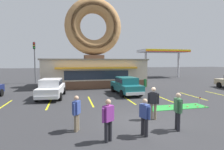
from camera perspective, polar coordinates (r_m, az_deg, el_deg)
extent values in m
plane|color=#2D2D30|center=(9.45, 9.83, -14.46)|extent=(160.00, 160.00, 0.00)
cube|color=brown|center=(22.54, -5.90, -2.24)|extent=(12.00, 6.00, 0.90)
cube|color=beige|center=(22.41, -5.93, 1.83)|extent=(12.00, 6.00, 2.30)
cube|color=slate|center=(22.39, -5.96, 4.98)|extent=(12.30, 6.30, 0.16)
cube|color=orange|center=(19.14, -4.66, 2.30)|extent=(9.00, 0.60, 0.20)
cube|color=#232D3D|center=(19.46, -4.77, -0.02)|extent=(7.20, 0.03, 1.00)
cube|color=brown|center=(22.40, -5.96, 5.82)|extent=(2.40, 1.80, 0.50)
torus|color=#B27F4C|center=(22.81, -6.04, 15.40)|extent=(7.10, 1.90, 7.10)
torus|color=#936038|center=(22.40, -5.90, 15.61)|extent=(6.25, 1.05, 6.24)
cube|color=green|center=(12.60, 20.11, -9.78)|extent=(4.18, 1.21, 0.03)
torus|color=#D17F47|center=(12.56, 18.32, -9.63)|extent=(0.13, 0.13, 0.04)
torus|color=#A5724C|center=(13.35, 28.14, -9.10)|extent=(0.13, 0.13, 0.04)
torus|color=#A5724C|center=(11.97, 12.02, -10.19)|extent=(0.13, 0.13, 0.04)
torus|color=#D17F47|center=(12.89, 23.45, -9.41)|extent=(0.13, 0.13, 0.04)
torus|color=brown|center=(13.74, 25.61, -8.63)|extent=(0.13, 0.13, 0.04)
torus|color=brown|center=(13.08, 26.21, -9.30)|extent=(0.13, 0.13, 0.04)
sphere|color=white|center=(12.34, 17.98, -9.86)|extent=(0.04, 0.04, 0.04)
cylinder|color=silver|center=(13.65, 26.56, -7.64)|extent=(0.01, 0.01, 0.55)
cube|color=red|center=(13.65, 26.79, -6.69)|extent=(0.12, 0.01, 0.08)
cube|color=silver|center=(15.69, -19.12, -4.59)|extent=(2.08, 4.52, 0.68)
cube|color=silver|center=(15.46, -19.27, -2.33)|extent=(1.71, 2.21, 0.60)
cube|color=#232D3D|center=(15.45, -19.27, -2.25)|extent=(1.73, 2.13, 0.36)
cube|color=silver|center=(17.90, -17.86, -4.25)|extent=(1.67, 0.22, 0.24)
cube|color=silver|center=(13.57, -20.73, -7.04)|extent=(1.67, 0.22, 0.24)
cylinder|color=black|center=(17.23, -21.19, -5.00)|extent=(0.27, 0.65, 0.64)
cylinder|color=black|center=(16.95, -15.34, -5.01)|extent=(0.27, 0.65, 0.64)
cylinder|color=black|center=(14.62, -23.44, -6.71)|extent=(0.27, 0.65, 0.64)
cylinder|color=black|center=(14.28, -16.53, -6.78)|extent=(0.27, 0.65, 0.64)
cylinder|color=black|center=(18.20, -32.48, -4.90)|extent=(0.24, 0.65, 0.64)
cube|color=silver|center=(25.25, 31.72, -2.23)|extent=(1.67, 0.15, 0.24)
cylinder|color=black|center=(24.04, 31.60, -2.77)|extent=(0.24, 0.65, 0.64)
cube|color=#196066|center=(16.50, 4.55, -3.93)|extent=(1.98, 4.48, 0.68)
cube|color=#196066|center=(16.28, 4.75, -1.77)|extent=(1.66, 2.18, 0.60)
cube|color=#232D3D|center=(16.27, 4.75, -1.70)|extent=(1.68, 2.09, 0.36)
cube|color=silver|center=(18.61, 2.10, -3.71)|extent=(1.67, 0.18, 0.24)
cube|color=silver|center=(14.50, 7.69, -6.07)|extent=(1.67, 0.18, 0.24)
cylinder|color=black|center=(17.55, 0.26, -4.53)|extent=(0.25, 0.65, 0.64)
cylinder|color=black|center=(18.12, 5.62, -4.27)|extent=(0.25, 0.65, 0.64)
cylinder|color=black|center=(14.99, 3.24, -6.08)|extent=(0.25, 0.65, 0.64)
cylinder|color=black|center=(15.65, 9.36, -5.68)|extent=(0.25, 0.65, 0.64)
cylinder|color=#232328|center=(6.90, -1.88, -18.11)|extent=(0.15, 0.15, 0.80)
cylinder|color=#232328|center=(7.02, -0.61, -17.69)|extent=(0.15, 0.15, 0.80)
cube|color=#8C3393|center=(6.73, -1.25, -12.40)|extent=(0.45, 0.40, 0.59)
cylinder|color=#8C3393|center=(6.58, -2.89, -13.07)|extent=(0.10, 0.10, 0.54)
cylinder|color=#8C3393|center=(6.90, 0.31, -12.22)|extent=(0.10, 0.10, 0.54)
sphere|color=tan|center=(6.62, -1.26, -8.81)|extent=(0.22, 0.22, 0.22)
cylinder|color=#232328|center=(7.50, 11.15, -16.49)|extent=(0.15, 0.15, 0.76)
cylinder|color=#232328|center=(7.63, 10.00, -16.11)|extent=(0.15, 0.15, 0.76)
cube|color=#33478C|center=(7.36, 10.64, -11.50)|extent=(0.37, 0.44, 0.56)
cylinder|color=#33478C|center=(7.20, 12.12, -12.10)|extent=(0.10, 0.10, 0.51)
cylinder|color=#33478C|center=(7.53, 9.23, -11.32)|extent=(0.10, 0.10, 0.51)
sphere|color=beige|center=(7.26, 10.69, -8.39)|extent=(0.20, 0.20, 0.20)
cylinder|color=#7F7056|center=(7.98, -11.75, -15.15)|extent=(0.15, 0.15, 0.77)
cylinder|color=#7F7056|center=(8.16, -11.17, -14.71)|extent=(0.15, 0.15, 0.77)
cube|color=#33478C|center=(7.88, -11.53, -10.34)|extent=(0.38, 0.45, 0.56)
cylinder|color=#33478C|center=(7.66, -12.29, -10.99)|extent=(0.10, 0.10, 0.52)
cylinder|color=#33478C|center=(8.10, -10.82, -10.11)|extent=(0.10, 0.10, 0.52)
sphere|color=tan|center=(7.78, -11.58, -7.38)|extent=(0.21, 0.21, 0.21)
cylinder|color=#232328|center=(8.59, 20.36, -13.73)|extent=(0.15, 0.15, 0.82)
cylinder|color=#232328|center=(8.41, 20.88, -14.13)|extent=(0.15, 0.15, 0.82)
cube|color=#386B42|center=(8.31, 20.75, -9.25)|extent=(0.31, 0.42, 0.60)
cylinder|color=#386B42|center=(8.54, 20.11, -9.07)|extent=(0.10, 0.10, 0.55)
cylinder|color=#386B42|center=(8.09, 21.43, -9.85)|extent=(0.10, 0.10, 0.55)
sphere|color=beige|center=(8.22, 20.84, -6.25)|extent=(0.22, 0.22, 0.22)
cylinder|color=#7F7056|center=(9.65, 12.67, -11.48)|extent=(0.15, 0.15, 0.84)
cylinder|color=#7F7056|center=(9.64, 13.88, -11.53)|extent=(0.15, 0.15, 0.84)
cube|color=black|center=(9.47, 13.35, -7.27)|extent=(0.45, 0.40, 0.61)
cylinder|color=black|center=(9.50, 11.83, -7.40)|extent=(0.10, 0.10, 0.57)
cylinder|color=black|center=(9.47, 14.87, -7.50)|extent=(0.10, 0.10, 0.57)
sphere|color=beige|center=(9.39, 13.40, -4.58)|extent=(0.23, 0.23, 0.23)
cylinder|color=#1E662D|center=(21.41, 10.53, -2.57)|extent=(0.56, 0.56, 0.95)
torus|color=#123D1B|center=(21.35, 10.54, -1.31)|extent=(0.57, 0.57, 0.05)
cylinder|color=#595B60|center=(26.81, -23.87, 3.71)|extent=(0.16, 0.16, 5.80)
cube|color=black|center=(26.72, -24.10, 8.75)|extent=(0.28, 0.24, 0.90)
sphere|color=red|center=(26.63, -24.17, 9.41)|extent=(0.18, 0.18, 0.18)
sphere|color=orange|center=(26.60, -24.15, 8.77)|extent=(0.18, 0.18, 0.18)
sphere|color=green|center=(26.58, -24.13, 8.13)|extent=(0.18, 0.18, 0.18)
cylinder|color=silver|center=(33.62, 10.93, 3.22)|extent=(0.40, 0.40, 4.80)
cylinder|color=silver|center=(37.05, 20.86, 3.11)|extent=(0.40, 0.40, 4.80)
cube|color=silver|center=(35.25, 16.23, 7.48)|extent=(9.00, 4.40, 0.50)
cube|color=yellow|center=(33.34, 18.12, 7.63)|extent=(9.00, 0.04, 0.44)
cube|color=red|center=(33.31, 18.14, 7.34)|extent=(9.00, 0.04, 0.12)
cube|color=yellow|center=(14.29, -31.95, -8.56)|extent=(0.12, 3.60, 0.01)
cube|color=yellow|center=(13.64, -19.78, -8.75)|extent=(0.12, 3.60, 0.01)
cube|color=yellow|center=(13.63, -7.00, -8.53)|extent=(0.12, 3.60, 0.01)
cube|color=yellow|center=(14.26, 5.18, -7.93)|extent=(0.12, 3.60, 0.01)
cube|color=yellow|center=(15.46, 15.86, -7.11)|extent=(0.12, 3.60, 0.01)
cube|color=yellow|center=(17.11, 24.72, -6.25)|extent=(0.12, 3.60, 0.01)
cube|color=yellow|center=(19.09, 31.86, -5.44)|extent=(0.12, 3.60, 0.01)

